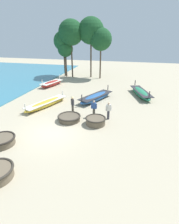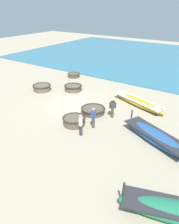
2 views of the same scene
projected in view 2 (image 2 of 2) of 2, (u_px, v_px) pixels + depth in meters
The scene contains 11 objects.
ground_plane at pixel (75, 104), 19.37m from camera, with size 80.00×80.00×0.00m, color tan.
coracle_front_right at pixel (42, 87), 22.29m from camera, with size 1.86×1.86×0.60m.
coracle_center at pixel (73, 88), 22.28m from camera, with size 1.82×1.82×0.57m.
coracle_tilted at pixel (74, 121), 16.00m from camera, with size 1.71×1.71×0.62m.
coracle_far_right at pixel (74, 75), 26.31m from camera, with size 1.50×1.50×0.48m.
coracle_weathered at pixel (93, 110), 17.71m from camera, with size 1.99×1.99×0.49m.
long_boat_ochre_hull at pixel (156, 137), 14.02m from camera, with size 3.34×5.29×1.27m.
long_boat_green_hull at pixel (139, 102), 18.97m from camera, with size 2.82×5.45×1.12m.
fisherman_by_coracle at pixel (81, 124), 14.52m from camera, with size 0.47×0.37×1.57m.
fisherman_with_hat at pixel (93, 117), 15.43m from camera, with size 0.53×0.24×1.57m.
fisherman_crouching at pixel (113, 106), 16.76m from camera, with size 0.38×0.45×1.67m.
Camera 2 is at (13.84, 10.96, 8.10)m, focal length 35.00 mm.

